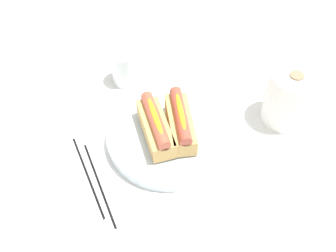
% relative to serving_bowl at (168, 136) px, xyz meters
% --- Properties ---
extents(ground_plane, '(2.40, 2.40, 0.00)m').
position_rel_serving_bowl_xyz_m(ground_plane, '(-0.02, 0.02, -0.02)').
color(ground_plane, white).
extents(serving_bowl, '(0.27, 0.27, 0.03)m').
position_rel_serving_bowl_xyz_m(serving_bowl, '(0.00, 0.00, 0.00)').
color(serving_bowl, silver).
rests_on(serving_bowl, ground_plane).
extents(hotdog_front, '(0.16, 0.09, 0.06)m').
position_rel_serving_bowl_xyz_m(hotdog_front, '(-0.01, -0.03, 0.04)').
color(hotdog_front, tan).
rests_on(hotdog_front, serving_bowl).
extents(hotdog_back, '(0.16, 0.11, 0.06)m').
position_rel_serving_bowl_xyz_m(hotdog_back, '(0.01, 0.03, 0.04)').
color(hotdog_back, tan).
rests_on(hotdog_back, serving_bowl).
extents(water_glass, '(0.07, 0.07, 0.09)m').
position_rel_serving_bowl_xyz_m(water_glass, '(-0.23, 0.01, 0.02)').
color(water_glass, white).
rests_on(water_glass, ground_plane).
extents(paper_towel_roll, '(0.11, 0.11, 0.13)m').
position_rel_serving_bowl_xyz_m(paper_towel_roll, '(0.09, 0.27, 0.05)').
color(paper_towel_roll, white).
rests_on(paper_towel_roll, ground_plane).
extents(chopstick_near, '(0.22, 0.04, 0.01)m').
position_rel_serving_bowl_xyz_m(chopstick_near, '(0.02, -0.18, -0.01)').
color(chopstick_near, black).
rests_on(chopstick_near, ground_plane).
extents(chopstick_far, '(0.22, 0.03, 0.01)m').
position_rel_serving_bowl_xyz_m(chopstick_far, '(-0.01, -0.19, -0.01)').
color(chopstick_far, black).
rests_on(chopstick_far, ground_plane).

